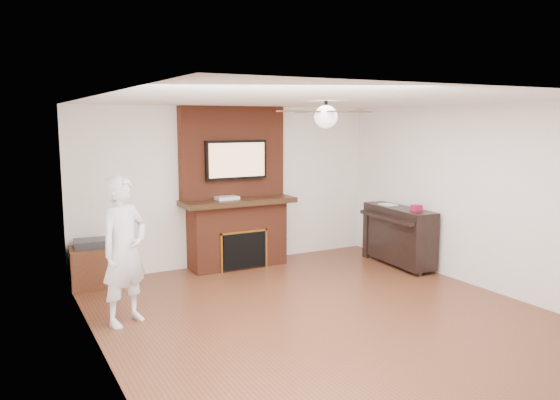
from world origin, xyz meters
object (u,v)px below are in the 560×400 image
fireplace (236,203)px  side_table (92,265)px  person (124,251)px  piano (398,234)px

fireplace → side_table: bearing=-178.3°
person → piano: (4.37, 0.50, -0.35)m
person → piano: person is taller
fireplace → side_table: size_ratio=3.78×
fireplace → person: size_ratio=1.49×
piano → side_table: bearing=170.1°
person → side_table: (-0.10, 1.63, -0.54)m
side_table → person: bearing=-81.5°
side_table → fireplace: bearing=6.8°
person → piano: bearing=-22.3°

